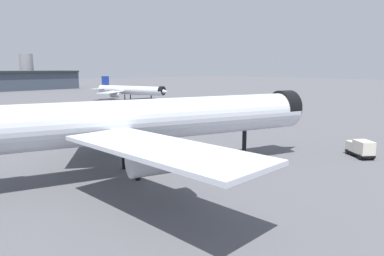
{
  "coord_description": "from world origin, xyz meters",
  "views": [
    {
      "loc": [
        -27.07,
        -43.11,
        15.1
      ],
      "look_at": [
        6.37,
        -1.15,
        5.96
      ],
      "focal_mm": 33.12,
      "sensor_mm": 36.0,
      "label": 1
    }
  ],
  "objects_px": {
    "airliner_near_gate": "(145,121)",
    "airliner_far_taxiway": "(130,90)",
    "service_truck_front": "(360,148)",
    "traffic_cone_near_nose": "(188,128)"
  },
  "relations": [
    {
      "from": "airliner_near_gate",
      "to": "traffic_cone_near_nose",
      "type": "xyz_separation_m",
      "value": [
        26.73,
        24.51,
        -7.24
      ]
    },
    {
      "from": "airliner_far_taxiway",
      "to": "traffic_cone_near_nose",
      "type": "relative_size",
      "value": 51.37
    },
    {
      "from": "airliner_near_gate",
      "to": "airliner_far_taxiway",
      "type": "bearing_deg",
      "value": 73.55
    },
    {
      "from": "airliner_far_taxiway",
      "to": "traffic_cone_near_nose",
      "type": "bearing_deg",
      "value": -40.9
    },
    {
      "from": "service_truck_front",
      "to": "traffic_cone_near_nose",
      "type": "height_order",
      "value": "service_truck_front"
    },
    {
      "from": "airliner_near_gate",
      "to": "service_truck_front",
      "type": "bearing_deg",
      "value": -13.36
    },
    {
      "from": "airliner_far_taxiway",
      "to": "service_truck_front",
      "type": "bearing_deg",
      "value": -31.59
    },
    {
      "from": "traffic_cone_near_nose",
      "to": "airliner_near_gate",
      "type": "bearing_deg",
      "value": -137.48
    },
    {
      "from": "traffic_cone_near_nose",
      "to": "airliner_far_taxiway",
      "type": "bearing_deg",
      "value": 71.03
    },
    {
      "from": "airliner_near_gate",
      "to": "service_truck_front",
      "type": "height_order",
      "value": "airliner_near_gate"
    }
  ]
}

